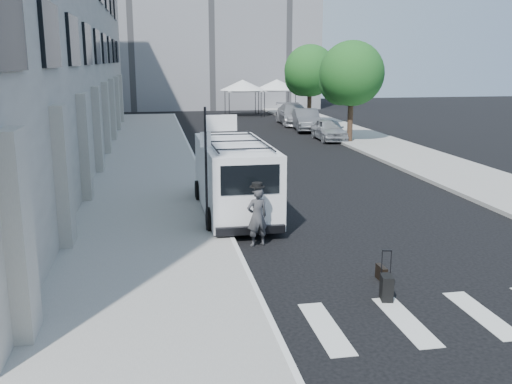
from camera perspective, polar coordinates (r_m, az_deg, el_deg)
name	(u,v)px	position (r m, az deg, el deg)	size (l,w,h in m)	color
ground	(328,268)	(13.94, 7.24, -7.58)	(120.00, 120.00, 0.00)	black
sidewalk_left	(149,159)	(28.82, -10.67, 3.22)	(4.50, 48.00, 0.15)	gray
sidewalk_right	(371,142)	(35.27, 11.47, 4.96)	(4.00, 56.00, 0.15)	gray
sign_pole	(214,143)	(15.86, -4.21, 4.92)	(1.03, 0.07, 3.50)	black
tree_near	(349,76)	(34.56, 9.31, 11.38)	(3.80, 3.83, 6.03)	black
tree_far	(308,73)	(43.15, 5.24, 11.79)	(3.80, 3.83, 6.03)	black
tent_left	(243,85)	(51.10, -1.35, 10.62)	(4.00, 4.00, 3.20)	black
tent_right	(277,85)	(52.18, 2.10, 10.66)	(4.00, 4.00, 3.20)	black
businessman	(257,217)	(15.21, 0.11, -2.49)	(0.59, 0.39, 1.62)	#3D3C3F
briefcase	(381,273)	(13.37, 12.43, -7.93)	(0.12, 0.44, 0.34)	black
suitcase	(387,287)	(12.31, 12.93, -9.29)	(0.31, 0.42, 1.04)	black
cargo_van	(234,177)	(18.38, -2.22, 1.50)	(2.25, 6.24, 2.34)	white
parked_car_a	(329,130)	(35.91, 7.31, 6.21)	(1.59, 3.95, 1.35)	#A3A6AB
parked_car_b	(306,120)	(40.73, 5.03, 7.20)	(1.62, 4.64, 1.53)	#4D4F53
parked_car_c	(294,114)	(44.56, 3.77, 7.76)	(2.21, 5.44, 1.58)	#94959B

